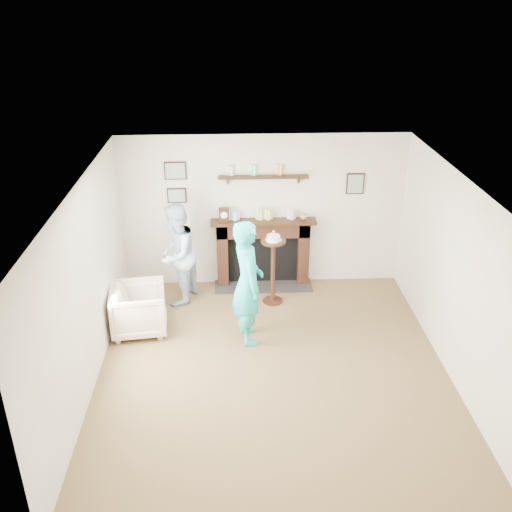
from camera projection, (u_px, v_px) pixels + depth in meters
The scene contains 6 objects.
ground at pixel (273, 372), 7.38m from camera, with size 5.00×5.00×0.00m, color brown.
room_shell at pixel (271, 235), 7.30m from camera, with size 4.54×5.02×2.52m.
armchair at pixel (141, 330), 8.26m from camera, with size 0.75×0.77×0.70m, color gray.
man at pixel (180, 300), 9.04m from camera, with size 0.78×0.61×1.61m, color #C5E1F7.
woman at pixel (248, 338), 8.08m from camera, with size 0.65×0.43×1.79m, color teal.
pedestal_table at pixel (273, 259), 8.68m from camera, with size 0.38×0.38×1.21m.
Camera 1 is at (-0.49, -5.99, 4.55)m, focal length 40.00 mm.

